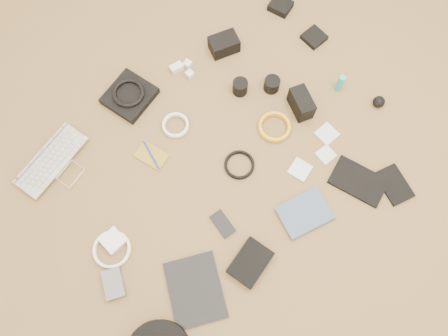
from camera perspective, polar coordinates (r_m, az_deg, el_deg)
laptop at (r=1.87m, az=-20.56°, el=0.14°), size 0.38×0.32×0.03m
headphone_pouch at (r=1.92m, az=-12.23°, el=9.19°), size 0.24×0.23×0.03m
headphones at (r=1.90m, az=-12.38°, el=9.55°), size 0.14×0.14×0.02m
charger_a at (r=1.96m, az=-6.52°, el=12.75°), size 0.04×0.04×0.03m
charger_b at (r=1.96m, az=-5.89°, el=13.04°), size 0.04×0.04×0.03m
charger_c at (r=1.97m, az=-4.76°, el=13.36°), size 0.04×0.04×0.03m
charger_d at (r=1.94m, az=-4.50°, el=12.11°), size 0.03×0.03×0.03m
dslr_camera at (r=1.99m, az=0.00°, el=15.85°), size 0.14×0.11×0.07m
lens_pouch at (r=2.16m, az=7.39°, el=20.25°), size 0.12×0.12×0.03m
notebook_olive at (r=1.81m, az=-9.44°, el=1.61°), size 0.13×0.15×0.01m
pen_blue at (r=1.80m, az=-9.48°, el=1.69°), size 0.02×0.14×0.01m
cable_white_a at (r=1.84m, az=-6.32°, el=5.49°), size 0.15×0.15×0.01m
lens_a at (r=1.88m, az=2.12°, el=10.53°), size 0.08×0.08×0.07m
lens_b at (r=1.90m, az=6.27°, el=10.80°), size 0.08×0.08×0.06m
card_reader at (r=2.08m, az=11.68°, el=16.38°), size 0.10×0.10×0.02m
power_brick at (r=1.73m, az=-14.24°, el=-9.19°), size 0.09×0.09×0.03m
cable_white_b at (r=1.73m, az=-14.38°, el=-10.28°), size 0.17×0.17×0.01m
cable_black at (r=1.77m, az=2.02°, el=0.36°), size 0.12×0.12×0.01m
cable_yellow at (r=1.84m, az=6.59°, el=5.26°), size 0.18×0.18×0.02m
flash at (r=1.86m, az=10.05°, el=8.32°), size 0.09×0.14×0.09m
lens_cleaner at (r=1.94m, az=14.92°, el=10.64°), size 0.03×0.03×0.09m
battery_charger at (r=1.71m, az=-14.21°, el=-14.45°), size 0.10×0.12×0.03m
tablet at (r=1.67m, az=-3.78°, el=-15.61°), size 0.27×0.30×0.01m
phone at (r=1.70m, az=-0.18°, el=-7.32°), size 0.06×0.11×0.01m
filter_case_left at (r=1.79m, az=9.90°, el=-0.21°), size 0.10×0.10×0.01m
filter_case_mid at (r=1.83m, az=13.15°, el=1.70°), size 0.07×0.07×0.01m
filter_case_right at (r=1.87m, az=13.28°, el=4.34°), size 0.09×0.09×0.01m
air_blower at (r=1.97m, az=19.57°, el=8.15°), size 0.06×0.06×0.05m
drive_case at (r=1.66m, az=3.46°, el=-12.24°), size 0.19×0.16×0.04m
paperback at (r=1.73m, az=11.65°, el=-7.89°), size 0.21×0.17×0.02m
notebook_black_a at (r=1.82m, az=17.14°, el=-1.66°), size 0.21×0.25×0.02m
notebook_black_b at (r=1.87m, az=21.32°, el=-2.04°), size 0.12×0.17×0.01m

